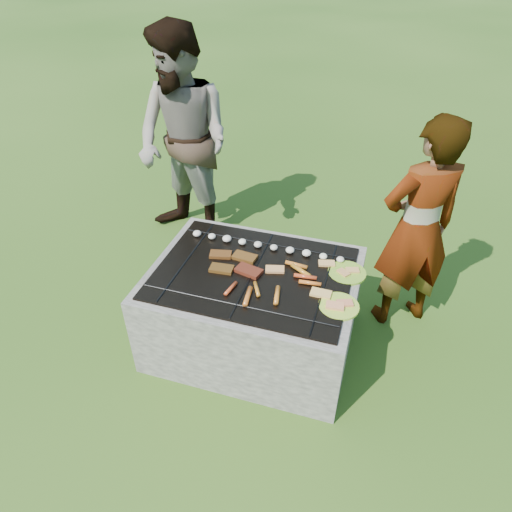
{
  "coord_description": "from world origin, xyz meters",
  "views": [
    {
      "loc": [
        0.68,
        -2.13,
        2.39
      ],
      "look_at": [
        0.0,
        0.05,
        0.7
      ],
      "focal_mm": 32.0,
      "sensor_mm": 36.0,
      "label": 1
    }
  ],
  "objects": [
    {
      "name": "fire_pit",
      "position": [
        0.0,
        0.0,
        0.28
      ],
      "size": [
        1.3,
        1.0,
        0.62
      ],
      "color": "#A89F95",
      "rests_on": "ground"
    },
    {
      "name": "bread_on_grate",
      "position": [
        0.32,
        0.04,
        0.62
      ],
      "size": [
        0.45,
        0.38,
        0.02
      ],
      "color": "tan",
      "rests_on": "fire_pit"
    },
    {
      "name": "lawn",
      "position": [
        0.0,
        0.0,
        0.0
      ],
      "size": [
        60.0,
        60.0,
        0.0
      ],
      "primitive_type": "plane",
      "color": "#254912",
      "rests_on": "ground"
    },
    {
      "name": "cook",
      "position": [
        0.94,
        0.56,
        0.77
      ],
      "size": [
        0.67,
        0.6,
        1.53
      ],
      "primitive_type": "imported",
      "rotation": [
        0.0,
        0.0,
        3.69
      ],
      "color": "gray",
      "rests_on": "ground"
    },
    {
      "name": "bystander",
      "position": [
        -0.95,
        1.09,
        0.91
      ],
      "size": [
        1.08,
        0.96,
        1.83
      ],
      "primitive_type": "imported",
      "rotation": [
        0.0,
        0.0,
        -0.37
      ],
      "color": "#A29287",
      "rests_on": "ground"
    },
    {
      "name": "mushrooms",
      "position": [
        -0.02,
        0.27,
        0.63
      ],
      "size": [
        1.05,
        0.06,
        0.04
      ],
      "color": "#EFDFCA",
      "rests_on": "fire_pit"
    },
    {
      "name": "pork_slabs",
      "position": [
        -0.13,
        0.04,
        0.62
      ],
      "size": [
        0.4,
        0.26,
        0.02
      ],
      "color": "brown",
      "rests_on": "fire_pit"
    },
    {
      "name": "sausages",
      "position": [
        0.19,
        -0.07,
        0.63
      ],
      "size": [
        0.53,
        0.48,
        0.03
      ],
      "color": "orange",
      "rests_on": "fire_pit"
    },
    {
      "name": "plate_near",
      "position": [
        0.56,
        -0.15,
        0.61
      ],
      "size": [
        0.26,
        0.26,
        0.03
      ],
      "color": "yellow",
      "rests_on": "fire_pit"
    },
    {
      "name": "plate_far",
      "position": [
        0.56,
        0.17,
        0.61
      ],
      "size": [
        0.29,
        0.29,
        0.03
      ],
      "color": "#AAC930",
      "rests_on": "fire_pit"
    }
  ]
}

